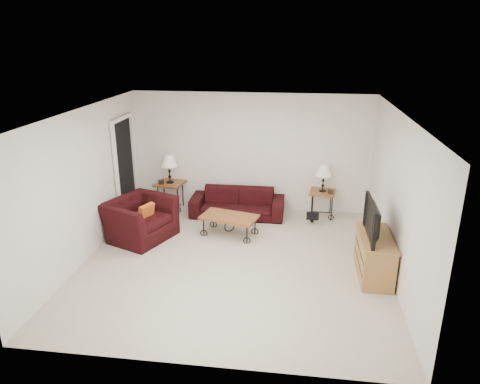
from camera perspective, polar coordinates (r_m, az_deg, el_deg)
name	(u,v)px	position (r m, az deg, el deg)	size (l,w,h in m)	color
ground	(235,262)	(7.52, -0.71, -8.98)	(5.00, 5.00, 0.00)	beige
wall_back	(251,153)	(9.39, 1.46, 5.09)	(5.00, 0.02, 2.50)	silver
wall_front	(200,270)	(4.77, -5.16, -9.99)	(5.00, 0.02, 2.50)	silver
wall_left	(85,185)	(7.76, -19.34, 0.84)	(0.02, 5.00, 2.50)	silver
wall_right	(397,199)	(7.11, 19.60, -0.87)	(0.02, 5.00, 2.50)	silver
ceiling	(234,113)	(6.70, -0.80, 10.15)	(5.00, 5.00, 0.00)	white
doorway	(125,170)	(9.24, -14.57, 2.75)	(0.08, 0.94, 2.04)	black
sofa	(237,203)	(9.25, -0.34, -1.41)	(1.94, 0.76, 0.57)	black
side_table_left	(171,196)	(9.71, -8.90, -0.48)	(0.56, 0.56, 0.61)	#935F25
side_table_right	(322,204)	(9.36, 10.47, -1.51)	(0.51, 0.51, 0.56)	#935F25
lamp_left	(169,169)	(9.53, -9.09, 2.95)	(0.34, 0.34, 0.61)	black
lamp_right	(323,178)	(9.18, 10.68, 1.75)	(0.32, 0.32, 0.56)	black
photo_frame_left	(161,182)	(9.51, -10.12, 1.26)	(0.12, 0.02, 0.10)	black
photo_frame_right	(330,192)	(9.12, 11.57, 0.02)	(0.11, 0.01, 0.09)	black
coffee_table	(229,225)	(8.40, -1.37, -4.33)	(1.04, 0.56, 0.39)	#935F25
armchair	(140,219)	(8.42, -12.76, -3.42)	(1.15, 1.01, 0.75)	black
throw_pillow	(146,213)	(8.28, -11.97, -2.70)	(0.34, 0.09, 0.34)	#C14718
tv_stand	(374,256)	(7.29, 16.90, -7.92)	(0.46, 1.12, 0.67)	#A0693B
television	(377,220)	(7.03, 17.24, -3.40)	(1.00, 0.13, 0.58)	black
backpack	(313,211)	(9.04, 9.32, -2.49)	(0.37, 0.29, 0.48)	black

